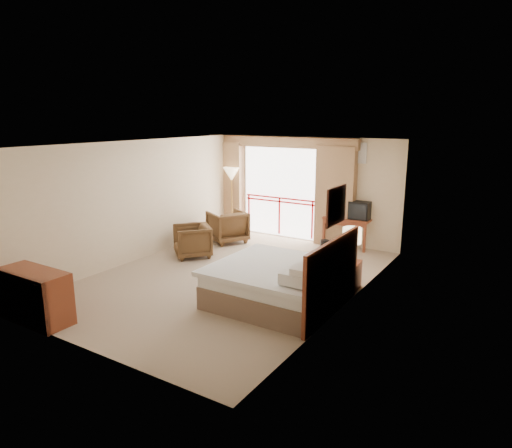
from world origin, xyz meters
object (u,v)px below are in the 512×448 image
Objects in this scene: tv at (360,210)px; side_table at (194,232)px; armchair_far at (228,242)px; armchair_near at (193,256)px; wastebasket at (325,246)px; nightstand at (349,275)px; floor_lamp at (232,177)px; table_lamp at (352,236)px; dresser at (35,296)px; bed at (280,283)px; desk at (348,224)px.

side_table is at bearing -160.00° from tv.
armchair_near is at bearing 31.28° from armchair_far.
armchair_near is at bearing -140.49° from wastebasket.
nightstand is 1.93× the size of wastebasket.
armchair_near reaches higher than wastebasket.
table_lamp is at bearing -28.52° from floor_lamp.
table_lamp is 0.70× the size of armchair_far.
wastebasket is 0.31× the size of armchair_far.
dresser is (-3.74, -4.01, 0.16)m from nightstand.
wastebasket is 3.19m from armchair_near.
dresser is at bearing -137.85° from nightstand.
bed is at bearing 77.80° from armchair_far.
nightstand is 0.76m from table_lamp.
tv is at bearing -13.05° from desk.
bed is at bearing 18.22° from armchair_near.
floor_lamp reaches higher than table_lamp.
armchair_near is at bearing -179.29° from table_lamp.
table_lamp reaches higher than dresser.
armchair_near is (-3.85, 0.00, -0.27)m from nightstand.
armchair_far is at bearing -167.60° from wastebasket.
wastebasket is (-0.61, 3.33, -0.24)m from bed.
desk is (-1.07, 2.73, 0.32)m from nightstand.
nightstand is 0.91× the size of side_table.
armchair_far is (-2.51, -0.55, -0.14)m from wastebasket.
nightstand is 2.87m from tv.
armchair_near is 0.45× the size of floor_lamp.
desk is at bearing 158.20° from tv.
tv is at bearing 66.31° from dresser.
nightstand is at bearing 41.14° from armchair_near.
dresser is (-2.96, -2.71, 0.05)m from bed.
tv is 0.39× the size of dresser.
tv is 4.19m from armchair_near.
floor_lamp is at bearing 172.40° from tv.
dresser is (0.70, -6.47, -1.15)m from floor_lamp.
armchair_far reaches higher than wastebasket.
tv is 1.77× the size of wastebasket.
armchair_far is 5.51m from dresser.
tv reaches higher than desk.
floor_lamp reaches higher than wastebasket.
floor_lamp is (-3.05, 0.43, 1.43)m from wastebasket.
table_lamp is 4.35m from side_table.
dresser is (0.53, -4.59, 0.02)m from side_table.
table_lamp is at bearing 47.61° from dresser.
armchair_far is at bearing 91.87° from dresser.
dresser reaches higher than armchair_far.
bed is 7.65× the size of wastebasket.
desk is at bearing 4.57° from floor_lamp.
bed is at bearing 42.68° from dresser.
armchair_far is (-3.89, 1.43, -1.02)m from table_lamp.
table_lamp is 5.55m from dresser.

